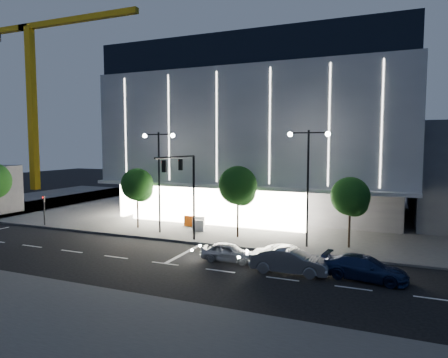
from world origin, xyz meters
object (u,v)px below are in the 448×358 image
Objects in this scene: tree_mid at (238,188)px; barrier_d at (198,226)px; tree_left at (138,186)px; barrier_c at (190,221)px; ped_signal_far at (44,207)px; tower_crane at (35,71)px; tree_right at (350,198)px; car_third at (365,268)px; traffic_mast at (185,182)px; car_second at (289,260)px; barrier_b at (199,222)px; car_lead at (228,252)px; street_lamp_west at (159,167)px; street_lamp_east at (308,171)px.

tree_mid is 5.53m from barrier_d.
barrier_c is at bearing 29.14° from tree_left.
tower_crane reaches higher than ped_signal_far.
ped_signal_far is at bearing -174.86° from tree_right.
tree_left is 1.19× the size of car_third.
tree_mid is at bearing 50.58° from traffic_mast.
tower_crane reaches higher than car_third.
tower_crane reaches higher than barrier_c.
tree_mid is 10.11m from car_second.
traffic_mast is 1.28× the size of tree_right.
tree_mid is at bearing 7.55° from ped_signal_far.
tree_mid reaches higher than barrier_b.
car_second is at bearing -55.26° from barrier_b.
car_lead is at bearing -28.83° from tree_left.
street_lamp_east is (13.00, 0.00, 0.00)m from street_lamp_west.
street_lamp_east reaches higher than car_second.
street_lamp_west reaches higher than barrier_b.
car_lead is 8.80m from car_third.
tower_crane is (-50.92, 22.00, 14.55)m from street_lamp_east.
barrier_b is (14.23, 4.80, -1.24)m from ped_signal_far.
tree_mid is (10.00, 0.00, 0.30)m from tree_left.
barrier_b is (-13.80, 2.28, -3.23)m from tree_right.
ped_signal_far is at bearing 89.71° from car_third.
barrier_c is at bearing 20.20° from ped_signal_far.
barrier_d is at bearing 170.21° from tree_mid.
barrier_c is (-2.76, 6.03, -4.38)m from traffic_mast.
tree_left is at bearing -170.38° from barrier_b.
car_second reaches higher than barrier_c.
tower_crane is 6.66× the size of car_second.
traffic_mast is 14.51m from car_third.
car_third is (8.79, -0.33, 0.06)m from car_lead.
street_lamp_east is 8.99m from car_third.
car_lead is 3.39× the size of barrier_b.
barrier_b is at bearing 113.36° from barrier_d.
car_third is at bearing -84.88° from car_second.
car_second is at bearing -88.97° from street_lamp_east.
street_lamp_east is 8.18× the size of barrier_d.
barrier_d is (-10.04, 1.72, -5.31)m from street_lamp_east.
car_third is (17.50, -5.74, -5.26)m from street_lamp_west.
traffic_mast is at bearing -162.98° from tree_right.
tree_right is at bearing -23.41° from barrier_b.
tree_left is at bearing 79.62° from car_third.
car_lead is at bearing -55.09° from barrier_c.
street_lamp_west is at bearing -138.10° from barrier_b.
car_lead is (1.69, -6.43, -3.70)m from tree_mid.
tree_left is (9.03, 2.52, 2.15)m from ped_signal_far.
barrier_d is (-1.04, 4.38, -4.38)m from traffic_mast.
tree_mid is (7.03, 1.02, -1.62)m from street_lamp_west.
traffic_mast is 1.24× the size of tree_left.
tree_mid reaches higher than tree_left.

